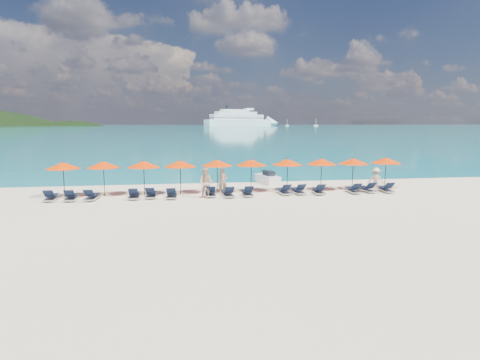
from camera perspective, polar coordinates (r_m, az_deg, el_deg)
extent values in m
plane|color=beige|center=(21.62, 1.21, -4.26)|extent=(1400.00, 1400.00, 0.00)
cube|color=#1FA9B2|center=(680.82, -8.47, 7.66)|extent=(1600.00, 1300.00, 0.01)
ellipsoid|color=black|center=(600.26, -22.85, 3.71)|extent=(162.00, 126.00, 85.50)
cube|color=white|center=(573.86, -0.25, 8.12)|extent=(99.35, 54.22, 9.07)
cone|color=white|center=(606.42, 4.69, 8.10)|extent=(25.99, 25.99, 19.96)
cube|color=white|center=(573.00, -0.41, 8.94)|extent=(79.82, 44.21, 7.26)
cube|color=white|center=(572.18, -0.57, 9.49)|extent=(62.48, 35.80, 4.54)
cube|color=white|center=(571.37, -0.73, 9.85)|extent=(42.95, 25.80, 3.18)
cube|color=black|center=(572.98, -0.41, 8.80)|extent=(80.82, 44.76, 0.82)
cube|color=black|center=(573.02, -0.41, 9.12)|extent=(78.83, 43.67, 0.82)
cylinder|color=black|center=(565.34, -1.84, 10.24)|extent=(3.99, 3.99, 4.99)
cube|color=white|center=(614.09, 10.75, 7.64)|extent=(6.43, 2.14, 1.71)
cylinder|color=white|center=(614.08, 10.77, 8.16)|extent=(0.39, 0.39, 10.72)
cube|color=white|center=(612.99, 6.71, 7.71)|extent=(5.36, 1.79, 1.43)
cylinder|color=white|center=(612.97, 6.72, 8.15)|extent=(0.32, 0.32, 8.93)
cube|color=white|center=(31.00, 3.92, 0.13)|extent=(1.59, 2.85, 0.62)
cube|color=black|center=(30.74, 4.11, 0.91)|extent=(0.80, 1.22, 0.39)
cylinder|color=black|center=(31.52, 3.41, 1.41)|extent=(0.62, 0.20, 0.07)
imported|color=tan|center=(26.19, -2.47, -0.20)|extent=(0.65, 0.45, 1.70)
imported|color=tan|center=(24.81, -4.84, -0.44)|extent=(1.06, 0.83, 1.91)
imported|color=tan|center=(28.52, 18.75, 0.02)|extent=(1.18, 0.89, 1.66)
cylinder|color=black|center=(27.28, -23.77, -0.02)|extent=(0.05, 0.05, 2.20)
cone|color=#E73400|center=(27.17, -23.88, 1.90)|extent=(2.10, 2.10, 0.42)
sphere|color=black|center=(27.15, -23.90, 2.36)|extent=(0.08, 0.08, 0.08)
cylinder|color=black|center=(26.98, -18.78, 0.16)|extent=(0.05, 0.05, 2.20)
cone|color=#E73400|center=(26.88, -18.87, 2.10)|extent=(2.10, 2.10, 0.42)
sphere|color=black|center=(26.86, -18.89, 2.57)|extent=(0.08, 0.08, 0.08)
cylinder|color=black|center=(26.51, -13.48, 0.23)|extent=(0.05, 0.05, 2.20)
cone|color=#E73400|center=(26.40, -13.55, 2.21)|extent=(2.10, 2.10, 0.42)
sphere|color=black|center=(26.38, -13.56, 2.69)|extent=(0.08, 0.08, 0.08)
cylinder|color=black|center=(26.39, -8.46, 0.33)|extent=(0.05, 0.05, 2.20)
cone|color=#E73400|center=(26.28, -8.50, 2.32)|extent=(2.10, 2.10, 0.42)
sphere|color=black|center=(26.26, -8.51, 2.80)|extent=(0.08, 0.08, 0.08)
cylinder|color=black|center=(26.68, -3.26, 0.50)|extent=(0.05, 0.05, 2.20)
cone|color=#E73400|center=(26.58, -3.28, 2.46)|extent=(2.10, 2.10, 0.42)
sphere|color=black|center=(26.56, -3.28, 2.93)|extent=(0.08, 0.08, 0.08)
cylinder|color=black|center=(26.91, 1.60, 0.57)|extent=(0.05, 0.05, 2.20)
cone|color=#E73400|center=(26.80, 1.60, 2.52)|extent=(2.10, 2.10, 0.42)
sphere|color=black|center=(26.78, 1.61, 2.99)|extent=(0.08, 0.08, 0.08)
cylinder|color=black|center=(27.40, 6.72, 0.65)|extent=(0.05, 0.05, 2.20)
cone|color=#E73400|center=(27.30, 6.75, 2.57)|extent=(2.10, 2.10, 0.42)
sphere|color=black|center=(27.28, 6.76, 3.03)|extent=(0.08, 0.08, 0.08)
cylinder|color=black|center=(28.07, 11.47, 0.72)|extent=(0.05, 0.05, 2.20)
cone|color=#E73400|center=(27.97, 11.52, 2.59)|extent=(2.10, 2.10, 0.42)
sphere|color=black|center=(27.95, 11.54, 3.04)|extent=(0.08, 0.08, 0.08)
cylinder|color=black|center=(28.89, 15.73, 0.79)|extent=(0.05, 0.05, 2.20)
cone|color=#E73400|center=(28.79, 15.80, 2.60)|extent=(2.10, 2.10, 0.42)
sphere|color=black|center=(28.77, 15.82, 3.04)|extent=(0.08, 0.08, 0.08)
cylinder|color=black|center=(30.18, 19.96, 0.91)|extent=(0.05, 0.05, 2.20)
cone|color=#E73400|center=(30.09, 20.04, 2.64)|extent=(2.10, 2.10, 0.42)
sphere|color=black|center=(30.07, 20.07, 3.06)|extent=(0.08, 0.08, 0.08)
cube|color=silver|center=(26.65, -25.26, -2.37)|extent=(0.71, 1.73, 0.06)
cube|color=black|center=(26.87, -25.16, -1.94)|extent=(0.61, 1.13, 0.04)
cube|color=black|center=(26.06, -25.59, -1.70)|extent=(0.58, 0.57, 0.43)
cube|color=silver|center=(26.25, -22.87, -2.38)|extent=(0.75, 1.74, 0.06)
cube|color=black|center=(26.47, -22.81, -1.95)|extent=(0.64, 1.14, 0.04)
cube|color=black|center=(25.65, -23.13, -1.70)|extent=(0.59, 0.58, 0.43)
cube|color=silver|center=(25.92, -20.32, -2.38)|extent=(0.76, 1.74, 0.06)
cube|color=black|center=(26.13, -20.19, -1.93)|extent=(0.64, 1.14, 0.04)
cube|color=black|center=(25.33, -20.71, -1.69)|extent=(0.59, 0.58, 0.43)
cube|color=silver|center=(25.60, -14.82, -2.27)|extent=(0.66, 1.71, 0.06)
cube|color=black|center=(25.81, -14.79, -1.82)|extent=(0.58, 1.11, 0.04)
cube|color=black|center=(24.99, -14.96, -1.57)|extent=(0.56, 0.55, 0.43)
cube|color=silver|center=(25.63, -12.49, -2.17)|extent=(0.72, 1.73, 0.06)
cube|color=black|center=(25.85, -12.43, -1.73)|extent=(0.61, 1.13, 0.04)
cube|color=black|center=(25.02, -12.67, -1.48)|extent=(0.58, 0.57, 0.43)
cube|color=silver|center=(25.26, -9.69, -2.25)|extent=(0.69, 1.72, 0.06)
cube|color=black|center=(25.48, -9.66, -1.79)|extent=(0.59, 1.12, 0.04)
cube|color=black|center=(24.65, -9.78, -1.54)|extent=(0.57, 0.56, 0.43)
cube|color=silver|center=(25.59, -4.23, -2.02)|extent=(0.66, 1.71, 0.06)
cube|color=black|center=(25.80, -4.27, -1.57)|extent=(0.57, 1.11, 0.04)
cube|color=black|center=(24.98, -4.17, -1.32)|extent=(0.56, 0.55, 0.43)
cube|color=silver|center=(25.38, -1.74, -2.09)|extent=(0.72, 1.73, 0.06)
cube|color=black|center=(25.59, -1.85, -1.64)|extent=(0.61, 1.13, 0.04)
cube|color=black|center=(24.78, -1.52, -1.37)|extent=(0.58, 0.57, 0.43)
cube|color=silver|center=(25.62, 1.04, -1.99)|extent=(0.64, 1.71, 0.06)
cube|color=black|center=(25.83, 0.96, -1.54)|extent=(0.56, 1.11, 0.04)
cube|color=black|center=(25.01, 1.25, -1.28)|extent=(0.56, 0.54, 0.43)
cube|color=silver|center=(26.43, 6.21, -1.72)|extent=(0.74, 1.74, 0.06)
cube|color=black|center=(26.64, 6.04, -1.29)|extent=(0.63, 1.14, 0.04)
cube|color=black|center=(25.85, 6.62, -1.03)|extent=(0.59, 0.57, 0.43)
cube|color=silver|center=(26.68, 8.24, -1.66)|extent=(0.73, 1.74, 0.06)
cube|color=black|center=(26.88, 8.06, -1.24)|extent=(0.62, 1.13, 0.04)
cube|color=black|center=(26.10, 8.68, -0.98)|extent=(0.58, 0.57, 0.43)
cube|color=silver|center=(26.87, 11.06, -1.66)|extent=(0.77, 1.75, 0.06)
cube|color=black|center=(27.08, 10.94, -1.24)|extent=(0.64, 1.14, 0.04)
cube|color=black|center=(26.28, 11.39, -0.98)|extent=(0.59, 0.58, 0.43)
cube|color=silver|center=(27.76, 15.77, -1.50)|extent=(0.65, 1.71, 0.06)
cube|color=black|center=(27.96, 15.58, -1.10)|extent=(0.57, 1.11, 0.04)
cube|color=black|center=(27.20, 16.25, -0.84)|extent=(0.56, 0.55, 0.43)
cube|color=silver|center=(28.42, 17.57, -1.36)|extent=(0.70, 1.73, 0.06)
cube|color=black|center=(28.61, 17.34, -0.97)|extent=(0.60, 1.13, 0.04)
cube|color=black|center=(27.88, 18.15, -0.71)|extent=(0.58, 0.56, 0.43)
cube|color=silver|center=(28.82, 19.96, -1.34)|extent=(0.71, 1.73, 0.06)
cube|color=black|center=(29.02, 19.76, -0.95)|extent=(0.61, 1.13, 0.04)
cube|color=black|center=(28.27, 20.47, -0.70)|extent=(0.58, 0.57, 0.43)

